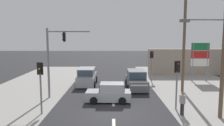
# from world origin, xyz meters

# --- Properties ---
(ground_plane) EXTENTS (140.00, 140.00, 0.00)m
(ground_plane) POSITION_xyz_m (0.00, 0.00, 0.00)
(ground_plane) COLOR #28282B
(lane_dash_near) EXTENTS (0.20, 2.40, 0.01)m
(lane_dash_near) POSITION_xyz_m (0.00, -2.00, 0.00)
(lane_dash_near) COLOR silver
(lane_dash_near) RESTS_ON ground
(lane_dash_mid) EXTENTS (0.20, 2.40, 0.01)m
(lane_dash_mid) POSITION_xyz_m (0.00, 3.00, 0.00)
(lane_dash_mid) COLOR silver
(lane_dash_mid) RESTS_ON ground
(lane_dash_far) EXTENTS (0.20, 2.40, 0.01)m
(lane_dash_far) POSITION_xyz_m (0.00, 8.00, 0.00)
(lane_dash_far) COLOR silver
(lane_dash_far) RESTS_ON ground
(kerb_left_verge) EXTENTS (8.00, 40.00, 0.02)m
(kerb_left_verge) POSITION_xyz_m (-8.50, 4.00, 0.01)
(kerb_left_verge) COLOR gray
(kerb_left_verge) RESTS_ON ground
(utility_pole_foreground_right) EXTENTS (3.78, 0.44, 8.74)m
(utility_pole_foreground_right) POSITION_xyz_m (6.79, -0.62, 4.73)
(utility_pole_foreground_right) COLOR brown
(utility_pole_foreground_right) RESTS_ON ground
(utility_pole_midground_right) EXTENTS (1.80, 0.26, 10.63)m
(utility_pole_midground_right) POSITION_xyz_m (6.69, 6.31, 5.56)
(utility_pole_midground_right) COLOR brown
(utility_pole_midground_right) RESTS_ON ground
(traffic_signal_mast) EXTENTS (3.69, 0.44, 6.00)m
(traffic_signal_mast) POSITION_xyz_m (-5.01, 4.13, 3.83)
(traffic_signal_mast) COLOR slate
(traffic_signal_mast) RESTS_ON ground
(pedestal_signal_right_kerb) EXTENTS (0.44, 0.31, 3.56)m
(pedestal_signal_right_kerb) POSITION_xyz_m (4.54, 1.02, 2.42)
(pedestal_signal_right_kerb) COLOR slate
(pedestal_signal_right_kerb) RESTS_ON ground
(pedestal_signal_left_kerb) EXTENTS (0.44, 0.30, 3.56)m
(pedestal_signal_left_kerb) POSITION_xyz_m (-4.92, 0.10, 2.42)
(pedestal_signal_left_kerb) COLOR slate
(pedestal_signal_left_kerb) RESTS_ON ground
(pedestal_signal_far_median) EXTENTS (0.43, 0.31, 3.56)m
(pedestal_signal_far_median) POSITION_xyz_m (4.67, 11.76, 2.42)
(pedestal_signal_far_median) COLOR slate
(pedestal_signal_far_median) RESTS_ON ground
(shopping_plaza_sign) EXTENTS (2.10, 0.16, 4.60)m
(shopping_plaza_sign) POSITION_xyz_m (10.26, 11.22, 2.98)
(shopping_plaza_sign) COLOR slate
(shopping_plaza_sign) RESTS_ON ground
(shopfront_wall_far) EXTENTS (12.00, 1.00, 3.60)m
(shopfront_wall_far) POSITION_xyz_m (11.00, 16.00, 1.80)
(shopfront_wall_far) COLOR #A39384
(shopfront_wall_far) RESTS_ON ground
(suv_receding_far) EXTENTS (2.08, 4.55, 1.90)m
(suv_receding_far) POSITION_xyz_m (2.37, 7.52, 0.88)
(suv_receding_far) COLOR slate
(suv_receding_far) RESTS_ON ground
(hatchback_oncoming_near) EXTENTS (3.67, 1.84, 1.53)m
(hatchback_oncoming_near) POSITION_xyz_m (-0.32, 3.03, 0.70)
(hatchback_oncoming_near) COLOR #A3A8AD
(hatchback_oncoming_near) RESTS_ON ground
(suv_crossing_left) EXTENTS (2.07, 4.54, 1.90)m
(suv_crossing_left) POSITION_xyz_m (-2.87, 9.28, 0.88)
(suv_crossing_left) COLOR #A3A8AD
(suv_crossing_left) RESTS_ON ground
(pedestrian_at_kerb) EXTENTS (0.34, 0.53, 1.63)m
(pedestrian_at_kerb) POSITION_xyz_m (4.60, -0.16, 0.93)
(pedestrian_at_kerb) COLOR #333338
(pedestrian_at_kerb) RESTS_ON ground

